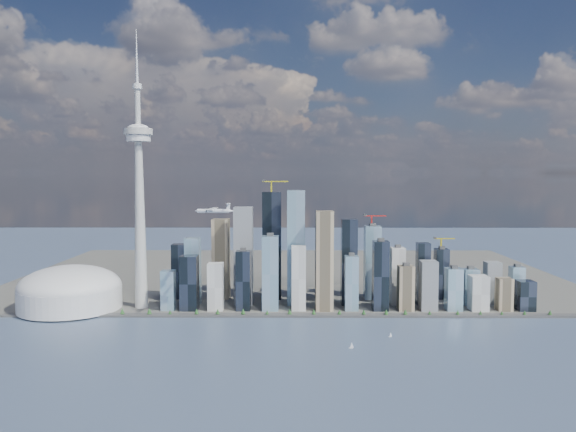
{
  "coord_description": "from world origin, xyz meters",
  "views": [
    {
      "loc": [
        2.44,
        -803.67,
        273.32
      ],
      "look_at": [
        -3.72,
        260.0,
        191.97
      ],
      "focal_mm": 35.0,
      "sensor_mm": 36.0,
      "label": 1
    }
  ],
  "objects_px": {
    "needle_tower": "(139,192)",
    "sailboat_east": "(351,346)",
    "airplane": "(214,210)",
    "sailboat_west": "(390,335)",
    "dome_stadium": "(70,290)"
  },
  "relations": [
    {
      "from": "needle_tower",
      "to": "sailboat_east",
      "type": "relative_size",
      "value": 50.72
    },
    {
      "from": "dome_stadium",
      "to": "sailboat_east",
      "type": "xyz_separation_m",
      "value": [
        536.66,
        -245.2,
        -35.95
      ]
    },
    {
      "from": "needle_tower",
      "to": "sailboat_east",
      "type": "xyz_separation_m",
      "value": [
        396.66,
        -255.2,
        -232.36
      ]
    },
    {
      "from": "dome_stadium",
      "to": "sailboat_west",
      "type": "bearing_deg",
      "value": -16.68
    },
    {
      "from": "airplane",
      "to": "sailboat_west",
      "type": "bearing_deg",
      "value": -7.44
    },
    {
      "from": "dome_stadium",
      "to": "sailboat_west",
      "type": "xyz_separation_m",
      "value": [
        608.79,
        -182.47,
        -36.76
      ]
    },
    {
      "from": "airplane",
      "to": "sailboat_east",
      "type": "distance_m",
      "value": 335.56
    },
    {
      "from": "needle_tower",
      "to": "airplane",
      "type": "xyz_separation_m",
      "value": [
        165.21,
        -123.47,
        -28.21
      ]
    },
    {
      "from": "needle_tower",
      "to": "sailboat_west",
      "type": "bearing_deg",
      "value": -22.32
    },
    {
      "from": "airplane",
      "to": "sailboat_west",
      "type": "height_order",
      "value": "airplane"
    },
    {
      "from": "dome_stadium",
      "to": "sailboat_east",
      "type": "bearing_deg",
      "value": -24.56
    },
    {
      "from": "needle_tower",
      "to": "dome_stadium",
      "type": "xyz_separation_m",
      "value": [
        -140.0,
        -10.0,
        -196.4
      ]
    },
    {
      "from": "airplane",
      "to": "sailboat_west",
      "type": "distance_m",
      "value": 372.73
    },
    {
      "from": "needle_tower",
      "to": "sailboat_west",
      "type": "xyz_separation_m",
      "value": [
        468.79,
        -192.47,
        -233.16
      ]
    },
    {
      "from": "needle_tower",
      "to": "dome_stadium",
      "type": "distance_m",
      "value": 241.4
    }
  ]
}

